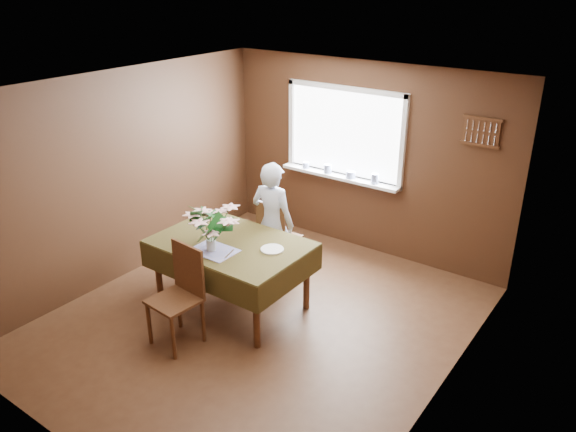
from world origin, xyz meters
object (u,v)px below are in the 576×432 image
Objects in this scene: seated_woman at (273,223)px; flower_bouquet at (210,225)px; chair_near at (181,291)px; dining_table at (231,250)px; chair_far at (276,236)px.

seated_woman is 1.07m from flower_bouquet.
chair_near is 0.73m from flower_bouquet.
dining_table is 3.22× the size of flower_bouquet.
chair_far is at bearing 89.81° from flower_bouquet.
dining_table is 0.88m from chair_far.
chair_far is 0.25m from seated_woman.
chair_near is (0.00, -0.77, -0.14)m from dining_table.
chair_far is 1.89× the size of flower_bouquet.
dining_table is 0.47m from flower_bouquet.
seated_woman reaches higher than flower_bouquet.
flower_bouquet is at bearing -96.67° from dining_table.
chair_near is at bearing -86.30° from flower_bouquet.
chair_near is 2.01× the size of flower_bouquet.
chair_near is (0.03, -1.63, 0.03)m from chair_far.
dining_table is at bearing 84.40° from seated_woman.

